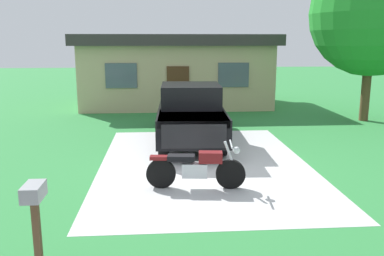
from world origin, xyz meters
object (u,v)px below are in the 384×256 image
motorcycle (196,168)px  neighbor_house (176,69)px  shade_tree (372,14)px  pickup_truck (190,112)px  mailbox (34,203)px

motorcycle → neighbor_house: size_ratio=0.23×
shade_tree → neighbor_house: size_ratio=0.70×
pickup_truck → mailbox: pickup_truck is taller
mailbox → neighbor_house: neighbor_house is taller
neighbor_house → motorcycle: bearing=-90.0°
motorcycle → shade_tree: bearing=44.5°
motorcycle → shade_tree: (7.55, 7.41, 3.77)m
mailbox → neighbor_house: (2.58, 15.44, 0.81)m
pickup_truck → mailbox: (-2.76, -7.58, 0.03)m
mailbox → shade_tree: (10.13, 10.48, 3.26)m
motorcycle → pickup_truck: size_ratio=0.39×
mailbox → shade_tree: shade_tree is taller
motorcycle → mailbox: mailbox is taller
pickup_truck → mailbox: bearing=-110.0°
shade_tree → neighbor_house: shade_tree is taller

